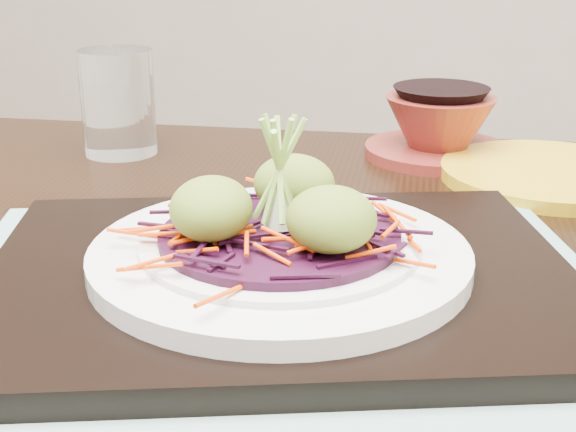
% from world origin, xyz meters
% --- Properties ---
extents(dining_table, '(1.21, 0.86, 0.72)m').
position_xyz_m(dining_table, '(0.10, 0.06, 0.62)').
color(dining_table, black).
rests_on(dining_table, ground).
extents(placemat, '(0.49, 0.43, 0.00)m').
position_xyz_m(placemat, '(0.14, 0.04, 0.72)').
color(placemat, gray).
rests_on(placemat, dining_table).
extents(serving_tray, '(0.42, 0.36, 0.02)m').
position_xyz_m(serving_tray, '(0.14, 0.04, 0.73)').
color(serving_tray, black).
rests_on(serving_tray, placemat).
extents(white_plate, '(0.23, 0.23, 0.02)m').
position_xyz_m(white_plate, '(0.14, 0.04, 0.75)').
color(white_plate, silver).
rests_on(white_plate, serving_tray).
extents(cabbage_bed, '(0.15, 0.15, 0.01)m').
position_xyz_m(cabbage_bed, '(0.14, 0.04, 0.76)').
color(cabbage_bed, black).
rests_on(cabbage_bed, white_plate).
extents(carrot_julienne, '(0.18, 0.18, 0.01)m').
position_xyz_m(carrot_julienne, '(0.14, 0.04, 0.76)').
color(carrot_julienne, '#E53C04').
rests_on(carrot_julienne, cabbage_bed).
extents(guacamole_scoops, '(0.13, 0.11, 0.04)m').
position_xyz_m(guacamole_scoops, '(0.14, 0.04, 0.78)').
color(guacamole_scoops, olive).
rests_on(guacamole_scoops, cabbage_bed).
extents(scallion_garnish, '(0.05, 0.05, 0.08)m').
position_xyz_m(scallion_garnish, '(0.14, 0.04, 0.79)').
color(scallion_garnish, '#8BBC4B').
rests_on(scallion_garnish, cabbage_bed).
extents(water_glass, '(0.07, 0.07, 0.10)m').
position_xyz_m(water_glass, '(-0.10, 0.31, 0.77)').
color(water_glass, white).
rests_on(water_glass, dining_table).
extents(terracotta_bowl_set, '(0.18, 0.18, 0.06)m').
position_xyz_m(terracotta_bowl_set, '(0.20, 0.37, 0.74)').
color(terracotta_bowl_set, maroon).
rests_on(terracotta_bowl_set, dining_table).
extents(yellow_plate, '(0.21, 0.21, 0.01)m').
position_xyz_m(yellow_plate, '(0.31, 0.32, 0.72)').
color(yellow_plate, gold).
rests_on(yellow_plate, dining_table).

